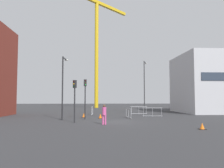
{
  "coord_description": "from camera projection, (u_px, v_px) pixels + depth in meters",
  "views": [
    {
      "loc": [
        -1.79,
        -21.2,
        2.13
      ],
      "look_at": [
        0.0,
        7.69,
        4.0
      ],
      "focal_mm": 36.8,
      "sensor_mm": 36.0,
      "label": 1
    }
  ],
  "objects": [
    {
      "name": "traffic_cone_on_verge",
      "position": [
        84.0,
        115.0,
        26.28
      ],
      "size": [
        0.48,
        0.48,
        0.48
      ],
      "color": "black",
      "rests_on": "ground"
    },
    {
      "name": "safety_barrier_rear",
      "position": [
        129.0,
        113.0,
        25.25
      ],
      "size": [
        0.34,
        2.22,
        1.08
      ],
      "color": "#9EA0A5",
      "rests_on": "ground"
    },
    {
      "name": "traffic_cone_striped",
      "position": [
        100.0,
        116.0,
        24.88
      ],
      "size": [
        0.5,
        0.5,
        0.51
      ],
      "color": "black",
      "rests_on": "ground"
    },
    {
      "name": "safety_barrier_mid_span",
      "position": [
        139.0,
        110.0,
        31.5
      ],
      "size": [
        2.33,
        0.23,
        1.08
      ],
      "color": "#9EA0A5",
      "rests_on": "ground"
    },
    {
      "name": "traffic_light_far",
      "position": [
        75.0,
        94.0,
        20.54
      ],
      "size": [
        0.34,
        0.39,
        3.81
      ],
      "color": "#232326",
      "rests_on": "ground"
    },
    {
      "name": "construction_crane",
      "position": [
        98.0,
        37.0,
        55.67
      ],
      "size": [
        12.72,
        12.55,
        26.26
      ],
      "color": "gold",
      "rests_on": "ground"
    },
    {
      "name": "office_block",
      "position": [
        216.0,
        84.0,
        35.96
      ],
      "size": [
        11.57,
        10.61,
        8.95
      ],
      "color": "#B7B7BC",
      "rests_on": "ground"
    },
    {
      "name": "traffic_light_island",
      "position": [
        85.0,
        93.0,
        23.83
      ],
      "size": [
        0.32,
        0.39,
        4.15
      ],
      "color": "#232326",
      "rests_on": "ground"
    },
    {
      "name": "streetlamp_short",
      "position": [
        63.0,
        82.0,
        23.35
      ],
      "size": [
        0.44,
        1.6,
        6.42
      ],
      "color": "#232326",
      "rests_on": "ground"
    },
    {
      "name": "safety_barrier_right_run",
      "position": [
        153.0,
        112.0,
        27.33
      ],
      "size": [
        2.35,
        0.27,
        1.08
      ],
      "color": "gray",
      "rests_on": "ground"
    },
    {
      "name": "safety_barrier_left_run",
      "position": [
        92.0,
        111.0,
        30.35
      ],
      "size": [
        0.18,
        2.39,
        1.08
      ],
      "color": "#B2B5BA",
      "rests_on": "ground"
    },
    {
      "name": "ground",
      "position": [
        117.0,
        122.0,
        21.09
      ],
      "size": [
        160.0,
        160.0,
        0.0
      ],
      "primitive_type": "plane",
      "color": "#333335"
    },
    {
      "name": "traffic_cone_by_barrier",
      "position": [
        202.0,
        126.0,
        15.94
      ],
      "size": [
        0.45,
        0.45,
        0.46
      ],
      "color": "black",
      "rests_on": "ground"
    },
    {
      "name": "pedestrian_walking",
      "position": [
        104.0,
        113.0,
        19.03
      ],
      "size": [
        0.34,
        0.34,
        1.65
      ],
      "color": "#D14C8C",
      "rests_on": "ground"
    },
    {
      "name": "streetlamp_tall",
      "position": [
        145.0,
        83.0,
        34.94
      ],
      "size": [
        0.85,
        1.63,
        7.88
      ],
      "color": "#2D2D30",
      "rests_on": "ground"
    }
  ]
}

